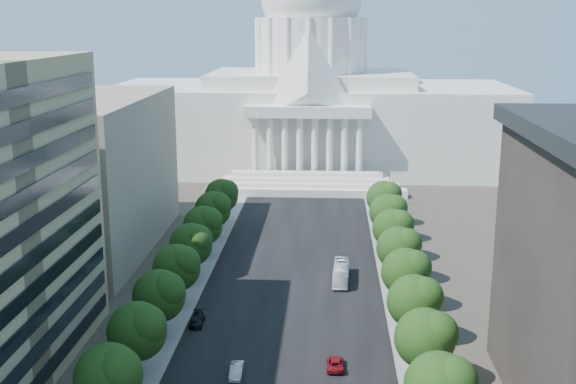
% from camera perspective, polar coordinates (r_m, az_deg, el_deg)
% --- Properties ---
extents(road_asphalt, '(30.00, 260.00, 0.01)m').
position_cam_1_polar(road_asphalt, '(132.85, 0.58, -6.07)').
color(road_asphalt, black).
rests_on(road_asphalt, ground).
extents(sidewalk_left, '(8.00, 260.00, 0.02)m').
position_cam_1_polar(sidewalk_left, '(135.03, -7.54, -5.86)').
color(sidewalk_left, gray).
rests_on(sidewalk_left, ground).
extents(sidewalk_right, '(8.00, 260.00, 0.02)m').
position_cam_1_polar(sidewalk_right, '(133.36, 8.81, -6.15)').
color(sidewalk_right, gray).
rests_on(sidewalk_right, ground).
extents(capitol, '(120.00, 56.00, 73.00)m').
position_cam_1_polar(capitol, '(221.37, 1.78, 7.14)').
color(capitol, white).
rests_on(capitol, ground).
extents(office_block_left_far, '(38.00, 52.00, 30.00)m').
position_cam_1_polar(office_block_left_far, '(148.37, -18.07, 1.36)').
color(office_block_left_far, gray).
rests_on(office_block_left_far, ground).
extents(tree_l_c, '(7.79, 7.60, 9.97)m').
position_cam_1_polar(tree_l_c, '(83.79, -13.82, -13.91)').
color(tree_l_c, '#33261C').
rests_on(tree_l_c, ground).
extents(tree_l_d, '(7.79, 7.60, 9.97)m').
position_cam_1_polar(tree_l_d, '(94.15, -11.68, -10.62)').
color(tree_l_d, '#33261C').
rests_on(tree_l_d, ground).
extents(tree_l_e, '(7.79, 7.60, 9.97)m').
position_cam_1_polar(tree_l_e, '(104.87, -10.00, -7.98)').
color(tree_l_e, '#33261C').
rests_on(tree_l_e, ground).
extents(tree_l_f, '(7.79, 7.60, 9.97)m').
position_cam_1_polar(tree_l_f, '(115.84, -8.66, -5.83)').
color(tree_l_f, '#33261C').
rests_on(tree_l_f, ground).
extents(tree_l_g, '(7.79, 7.60, 9.97)m').
position_cam_1_polar(tree_l_g, '(126.99, -7.55, -4.05)').
color(tree_l_g, '#33261C').
rests_on(tree_l_g, ground).
extents(tree_l_h, '(7.79, 7.60, 9.97)m').
position_cam_1_polar(tree_l_h, '(138.29, -6.63, -2.56)').
color(tree_l_h, '#33261C').
rests_on(tree_l_h, ground).
extents(tree_l_i, '(7.79, 7.60, 9.97)m').
position_cam_1_polar(tree_l_i, '(149.69, -5.85, -1.29)').
color(tree_l_i, '#33261C').
rests_on(tree_l_i, ground).
extents(tree_l_j, '(7.79, 7.60, 9.97)m').
position_cam_1_polar(tree_l_j, '(161.18, -5.18, -0.21)').
color(tree_l_j, '#33261C').
rests_on(tree_l_j, ground).
extents(tree_r_d, '(7.79, 7.60, 9.97)m').
position_cam_1_polar(tree_r_d, '(92.00, 10.99, -11.18)').
color(tree_r_d, '#33261C').
rests_on(tree_r_d, ground).
extents(tree_r_e, '(7.79, 7.60, 9.97)m').
position_cam_1_polar(tree_r_e, '(102.93, 10.12, -8.40)').
color(tree_r_e, '#33261C').
rests_on(tree_r_e, ground).
extents(tree_r_f, '(7.79, 7.60, 9.97)m').
position_cam_1_polar(tree_r_f, '(114.09, 9.43, -6.16)').
color(tree_r_f, '#33261C').
rests_on(tree_r_f, ground).
extents(tree_r_g, '(7.79, 7.60, 9.97)m').
position_cam_1_polar(tree_r_g, '(125.40, 8.87, -4.32)').
color(tree_r_g, '#33261C').
rests_on(tree_r_g, ground).
extents(tree_r_h, '(7.79, 7.60, 9.97)m').
position_cam_1_polar(tree_r_h, '(136.82, 8.41, -2.79)').
color(tree_r_h, '#33261C').
rests_on(tree_r_h, ground).
extents(tree_r_i, '(7.79, 7.60, 9.97)m').
position_cam_1_polar(tree_r_i, '(148.34, 8.02, -1.49)').
color(tree_r_i, '#33261C').
rests_on(tree_r_i, ground).
extents(tree_r_j, '(7.79, 7.60, 9.97)m').
position_cam_1_polar(tree_r_j, '(159.93, 7.68, -0.38)').
color(tree_r_j, '#33261C').
rests_on(tree_r_j, ground).
extents(streetlight_c, '(2.61, 0.44, 9.00)m').
position_cam_1_polar(streetlight_c, '(103.55, 10.97, -8.68)').
color(streetlight_c, gray).
rests_on(streetlight_c, ground).
extents(streetlight_d, '(2.61, 0.44, 9.00)m').
position_cam_1_polar(streetlight_d, '(126.88, 9.52, -4.43)').
color(streetlight_d, gray).
rests_on(streetlight_d, ground).
extents(streetlight_e, '(2.61, 0.44, 9.00)m').
position_cam_1_polar(streetlight_e, '(150.75, 8.54, -1.52)').
color(streetlight_e, gray).
rests_on(streetlight_e, ground).
extents(streetlight_f, '(2.61, 0.44, 9.00)m').
position_cam_1_polar(streetlight_f, '(174.94, 7.83, 0.60)').
color(streetlight_f, gray).
rests_on(streetlight_f, ground).
extents(car_silver, '(1.71, 4.63, 1.51)m').
position_cam_1_polar(car_silver, '(95.03, -4.10, -13.93)').
color(car_silver, '#A3A5AB').
rests_on(car_silver, ground).
extents(car_red, '(2.27, 4.82, 1.33)m').
position_cam_1_polar(car_red, '(97.02, 3.75, -13.38)').
color(car_red, maroon).
rests_on(car_red, ground).
extents(car_dark_b, '(2.24, 5.02, 1.43)m').
position_cam_1_polar(car_dark_b, '(110.31, -7.21, -9.99)').
color(car_dark_b, black).
rests_on(car_dark_b, ground).
extents(city_bus, '(3.12, 11.05, 3.04)m').
position_cam_1_polar(city_bus, '(126.59, 4.22, -6.38)').
color(city_bus, white).
rests_on(city_bus, ground).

